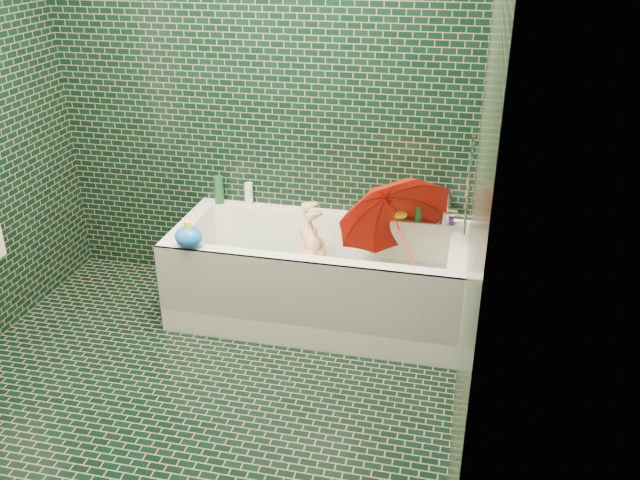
% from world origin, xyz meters
% --- Properties ---
extents(floor, '(2.80, 2.80, 0.00)m').
position_xyz_m(floor, '(0.00, 0.00, 0.00)').
color(floor, black).
rests_on(floor, ground).
extents(wall_back, '(2.80, 0.00, 2.80)m').
position_xyz_m(wall_back, '(0.00, 1.40, 1.25)').
color(wall_back, black).
rests_on(wall_back, floor).
extents(wall_right, '(0.00, 2.80, 2.80)m').
position_xyz_m(wall_right, '(1.30, 0.00, 1.25)').
color(wall_right, black).
rests_on(wall_right, floor).
extents(bathtub, '(1.70, 0.75, 0.55)m').
position_xyz_m(bathtub, '(0.45, 1.01, 0.21)').
color(bathtub, white).
rests_on(bathtub, floor).
extents(bath_mat, '(1.35, 0.47, 0.01)m').
position_xyz_m(bath_mat, '(0.45, 1.02, 0.16)').
color(bath_mat, green).
rests_on(bath_mat, bathtub).
extents(water, '(1.48, 0.53, 0.00)m').
position_xyz_m(water, '(0.45, 1.02, 0.30)').
color(water, silver).
rests_on(water, bathtub).
extents(faucet, '(0.18, 0.19, 0.55)m').
position_xyz_m(faucet, '(1.26, 1.02, 0.77)').
color(faucet, silver).
rests_on(faucet, wall_right).
extents(child, '(0.90, 0.56, 0.27)m').
position_xyz_m(child, '(0.45, 0.98, 0.31)').
color(child, '#DE9E8A').
rests_on(child, bathtub).
extents(umbrella, '(0.88, 1.04, 0.96)m').
position_xyz_m(umbrella, '(0.92, 1.04, 0.60)').
color(umbrella, red).
rests_on(umbrella, bathtub).
extents(soap_bottle_a, '(0.14, 0.14, 0.27)m').
position_xyz_m(soap_bottle_a, '(1.25, 1.36, 0.55)').
color(soap_bottle_a, white).
rests_on(soap_bottle_a, bathtub).
extents(soap_bottle_b, '(0.09, 0.09, 0.19)m').
position_xyz_m(soap_bottle_b, '(1.17, 1.31, 0.55)').
color(soap_bottle_b, '#4B207A').
rests_on(soap_bottle_b, bathtub).
extents(soap_bottle_c, '(0.13, 0.13, 0.16)m').
position_xyz_m(soap_bottle_c, '(1.20, 1.36, 0.55)').
color(soap_bottle_c, '#164D26').
rests_on(soap_bottle_c, bathtub).
extents(bottle_right_tall, '(0.07, 0.07, 0.20)m').
position_xyz_m(bottle_right_tall, '(0.99, 1.34, 0.65)').
color(bottle_right_tall, '#164D26').
rests_on(bottle_right_tall, bathtub).
extents(bottle_right_pump, '(0.07, 0.07, 0.20)m').
position_xyz_m(bottle_right_pump, '(1.16, 1.33, 0.65)').
color(bottle_right_pump, silver).
rests_on(bottle_right_pump, bathtub).
extents(bottle_left_tall, '(0.07, 0.07, 0.18)m').
position_xyz_m(bottle_left_tall, '(-0.27, 1.34, 0.64)').
color(bottle_left_tall, '#164D26').
rests_on(bottle_left_tall, bathtub).
extents(bottle_left_short, '(0.06, 0.06, 0.14)m').
position_xyz_m(bottle_left_short, '(-0.08, 1.36, 0.62)').
color(bottle_left_short, white).
rests_on(bottle_left_short, bathtub).
extents(rubber_duck, '(0.12, 0.08, 0.10)m').
position_xyz_m(rubber_duck, '(0.89, 1.34, 0.60)').
color(rubber_duck, yellow).
rests_on(rubber_duck, bathtub).
extents(bath_toy, '(0.16, 0.13, 0.15)m').
position_xyz_m(bath_toy, '(-0.20, 0.68, 0.62)').
color(bath_toy, blue).
rests_on(bath_toy, bathtub).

